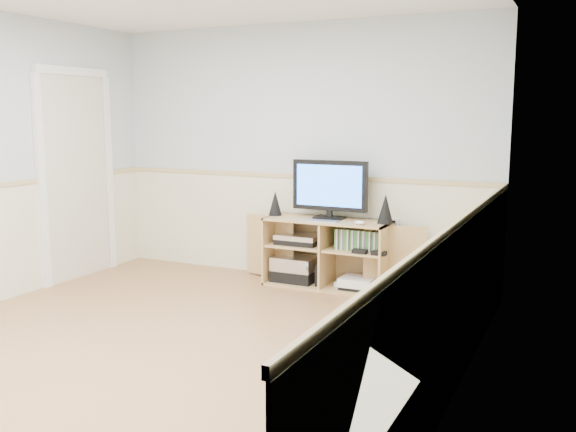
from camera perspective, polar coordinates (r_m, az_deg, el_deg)
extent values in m
cube|color=tan|center=(4.70, -10.98, -11.51)|extent=(4.00, 4.50, 0.02)
cube|color=silver|center=(3.60, 15.12, 2.73)|extent=(0.02, 4.50, 2.50)
cube|color=silver|center=(6.37, 0.87, 5.64)|extent=(4.00, 0.02, 2.50)
cube|color=beige|center=(6.44, 0.79, -1.04)|extent=(4.00, 0.01, 1.00)
cube|color=tan|center=(6.36, 0.77, 3.56)|extent=(4.00, 0.02, 0.04)
cube|color=beige|center=(6.71, -18.30, 3.22)|extent=(0.03, 0.82, 2.00)
cube|color=#D8B46C|center=(6.16, 3.48, -6.19)|extent=(1.18, 0.44, 0.02)
cube|color=#D8B46C|center=(6.03, 3.53, -0.40)|extent=(1.18, 0.44, 0.02)
cube|color=#D8B46C|center=(6.32, -1.38, -2.85)|extent=(0.02, 0.44, 0.65)
cube|color=#D8B46C|center=(5.90, 8.74, -3.81)|extent=(0.02, 0.44, 0.65)
cube|color=#D8B46C|center=(6.28, 4.23, -2.95)|extent=(1.18, 0.02, 0.65)
cube|color=#D8B46C|center=(6.09, 3.50, -3.33)|extent=(0.02, 0.42, 0.61)
cube|color=#D8B46C|center=(6.19, 0.97, -2.59)|extent=(0.56, 0.40, 0.02)
cube|color=#D8B46C|center=(5.98, 6.14, -3.06)|extent=(0.56, 0.40, 0.02)
cube|color=#D8B46C|center=(6.40, -1.61, -2.71)|extent=(0.56, 0.12, 0.61)
cube|color=#D8B46C|center=(5.94, 9.45, -3.75)|extent=(0.56, 0.12, 0.61)
cube|color=black|center=(6.07, 3.71, -0.15)|extent=(0.28, 0.18, 0.02)
cube|color=black|center=(6.07, 3.71, 0.23)|extent=(0.05, 0.04, 0.06)
cube|color=black|center=(6.03, 3.74, 2.73)|extent=(0.74, 0.05, 0.47)
cube|color=#2D74F0|center=(6.01, 3.64, 2.70)|extent=(0.65, 0.01, 0.39)
cone|color=black|center=(6.26, -1.14, 1.15)|extent=(0.13, 0.13, 0.24)
cone|color=black|center=(5.84, 8.66, 0.64)|extent=(0.14, 0.14, 0.27)
cube|color=silver|center=(5.90, 3.09, -0.46)|extent=(0.30, 0.14, 0.01)
ellipsoid|color=white|center=(5.77, 6.41, -0.59)|extent=(0.10, 0.08, 0.04)
cube|color=black|center=(6.28, 0.63, -5.28)|extent=(0.41, 0.31, 0.11)
cube|color=silver|center=(6.25, 0.63, -4.22)|extent=(0.41, 0.31, 0.13)
cube|color=black|center=(6.18, 0.97, -2.27)|extent=(0.41, 0.29, 0.05)
cube|color=silver|center=(6.18, 0.98, -1.84)|extent=(0.41, 0.29, 0.05)
cube|color=black|center=(6.11, 2.83, -5.25)|extent=(0.04, 0.14, 0.20)
cube|color=white|center=(6.11, 5.29, -6.02)|extent=(0.21, 0.16, 0.05)
cube|color=black|center=(6.03, 6.20, -6.32)|extent=(0.30, 0.24, 0.03)
cube|color=white|center=(6.02, 6.21, -5.81)|extent=(0.31, 0.26, 0.08)
cube|color=white|center=(5.90, 7.78, -6.71)|extent=(0.04, 0.14, 0.03)
cube|color=white|center=(6.05, 8.07, -6.31)|extent=(0.09, 0.15, 0.03)
cube|color=#3F8C3F|center=(5.93, 6.27, -2.12)|extent=(0.42, 0.14, 0.19)
cube|color=white|center=(6.07, 9.35, -0.83)|extent=(0.12, 0.03, 0.12)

